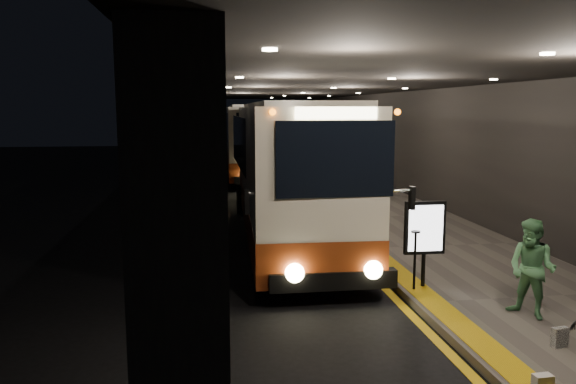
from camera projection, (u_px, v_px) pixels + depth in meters
ground at (263, 268)px, 13.11m from camera, size 90.00×90.00×0.00m
lane_line_white at (191, 226)px, 17.75m from camera, size 0.12×50.00×0.01m
kerb_stripe_yellow at (319, 222)px, 18.34m from camera, size 0.18×50.00×0.01m
sidewalk at (390, 218)px, 18.67m from camera, size 4.50×50.00×0.15m
tactile_strip at (334, 218)px, 18.39m from camera, size 0.50×50.00×0.01m
terminal_wall at (458, 130)px, 18.56m from camera, size 0.10×50.00×6.00m
support_columns at (198, 160)px, 16.49m from camera, size 0.80×24.80×4.40m
canopy at (325, 80)px, 17.68m from camera, size 9.00×50.00×0.40m
coach_main at (288, 176)px, 15.94m from camera, size 2.88×12.07×3.74m
coach_second at (251, 143)px, 30.57m from camera, size 2.87×12.05×3.77m
passenger_boarding at (373, 217)px, 13.87m from camera, size 0.56×0.73×1.80m
passenger_waiting_green at (532, 269)px, 9.53m from camera, size 0.87×0.97×1.71m
bag_polka at (560, 337)px, 8.41m from camera, size 0.26×0.15×0.30m
info_sign at (425, 229)px, 11.12m from camera, size 0.82×0.13×1.74m
stanchion_post at (415, 261)px, 11.01m from camera, size 0.05×0.05×1.17m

